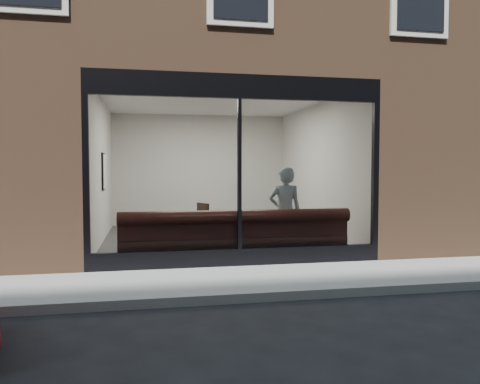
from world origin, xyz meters
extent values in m
plane|color=black|center=(0.00, 0.00, 0.00)|extent=(120.00, 120.00, 0.00)
cube|color=gray|center=(0.00, 1.00, 0.01)|extent=(40.00, 2.00, 0.01)
cube|color=gray|center=(0.00, -0.05, 0.06)|extent=(40.00, 0.10, 0.12)
cube|color=brown|center=(-3.75, 8.00, 1.60)|extent=(2.50, 12.00, 3.20)
cube|color=brown|center=(3.75, 8.00, 1.60)|extent=(2.50, 12.00, 3.20)
cube|color=brown|center=(0.00, 11.00, 1.60)|extent=(5.00, 6.00, 3.20)
plane|color=#2D2D30|center=(0.00, 5.00, 0.02)|extent=(6.00, 6.00, 0.00)
plane|color=white|center=(0.00, 5.00, 3.19)|extent=(6.00, 6.00, 0.00)
plane|color=silver|center=(0.00, 7.99, 1.60)|extent=(5.00, 0.00, 5.00)
plane|color=silver|center=(-2.49, 5.00, 1.60)|extent=(0.00, 6.00, 6.00)
plane|color=silver|center=(2.49, 5.00, 1.60)|extent=(0.00, 6.00, 6.00)
cube|color=black|center=(0.00, 2.05, 0.15)|extent=(5.00, 0.10, 0.30)
cube|color=black|center=(0.00, 2.05, 3.00)|extent=(5.00, 0.10, 0.40)
cube|color=black|center=(0.00, 2.05, 1.55)|extent=(0.06, 0.10, 2.50)
plane|color=white|center=(0.00, 2.02, 1.55)|extent=(4.80, 0.00, 4.80)
cube|color=#391814|center=(0.00, 2.45, 0.23)|extent=(4.00, 0.55, 0.45)
imported|color=#A1BFD1|center=(0.99, 2.69, 0.84)|extent=(0.64, 0.45, 1.67)
cube|color=#311F13|center=(-1.03, 3.03, 0.74)|extent=(0.65, 0.65, 0.04)
cube|color=#311F13|center=(0.99, 3.00, 0.74)|extent=(0.64, 0.64, 0.03)
cube|color=#311F13|center=(-0.59, 3.67, 0.24)|extent=(0.57, 0.57, 0.04)
cube|color=#311F13|center=(1.29, 4.50, 0.24)|extent=(0.50, 0.50, 0.04)
cube|color=white|center=(-2.45, 5.25, 1.58)|extent=(0.02, 0.57, 0.77)
camera|label=1|loc=(-1.50, -5.60, 1.65)|focal=35.00mm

